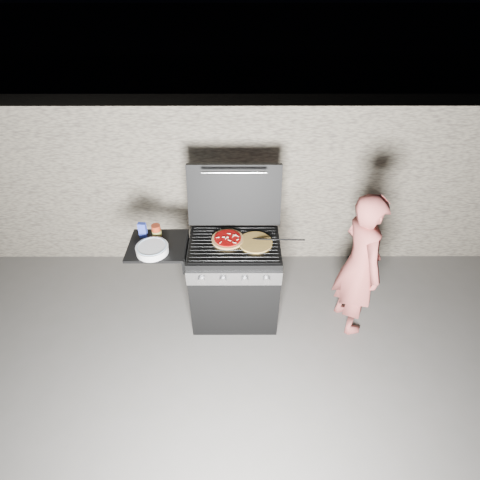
{
  "coord_description": "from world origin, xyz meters",
  "views": [
    {
      "loc": [
        0.05,
        -2.52,
        2.96
      ],
      "look_at": [
        0.05,
        0.0,
        0.95
      ],
      "focal_mm": 28.0,
      "sensor_mm": 36.0,
      "label": 1
    }
  ],
  "objects_px": {
    "gas_grill": "(208,281)",
    "person": "(359,265)",
    "pizza_topped": "(228,239)",
    "sauce_jar": "(157,231)"
  },
  "relations": [
    {
      "from": "gas_grill",
      "to": "sauce_jar",
      "type": "xyz_separation_m",
      "value": [
        -0.44,
        0.11,
        0.51
      ]
    },
    {
      "from": "pizza_topped",
      "to": "sauce_jar",
      "type": "distance_m",
      "value": 0.63
    },
    {
      "from": "gas_grill",
      "to": "person",
      "type": "relative_size",
      "value": 0.92
    },
    {
      "from": "pizza_topped",
      "to": "sauce_jar",
      "type": "bearing_deg",
      "value": 174.35
    },
    {
      "from": "pizza_topped",
      "to": "sauce_jar",
      "type": "xyz_separation_m",
      "value": [
        -0.63,
        0.06,
        0.04
      ]
    },
    {
      "from": "pizza_topped",
      "to": "gas_grill",
      "type": "bearing_deg",
      "value": -166.05
    },
    {
      "from": "gas_grill",
      "to": "pizza_topped",
      "type": "distance_m",
      "value": 0.51
    },
    {
      "from": "person",
      "to": "pizza_topped",
      "type": "bearing_deg",
      "value": 70.02
    },
    {
      "from": "person",
      "to": "gas_grill",
      "type": "bearing_deg",
      "value": 72.95
    },
    {
      "from": "gas_grill",
      "to": "pizza_topped",
      "type": "height_order",
      "value": "pizza_topped"
    }
  ]
}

